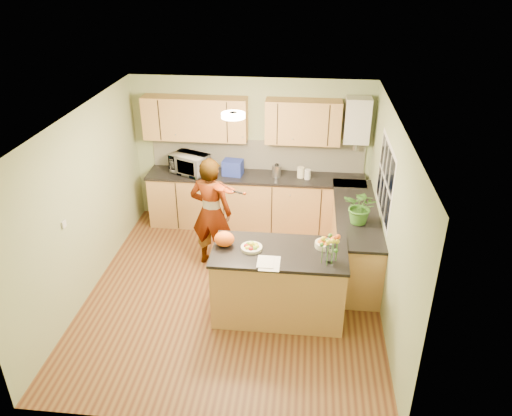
# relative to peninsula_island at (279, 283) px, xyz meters

# --- Properties ---
(floor) EXTENTS (4.50, 4.50, 0.00)m
(floor) POSITION_rel_peninsula_island_xyz_m (-0.65, 0.40, -0.48)
(floor) COLOR #522A17
(floor) RESTS_ON ground
(ceiling) EXTENTS (4.00, 4.50, 0.02)m
(ceiling) POSITION_rel_peninsula_island_xyz_m (-0.65, 0.40, 2.02)
(ceiling) COLOR white
(ceiling) RESTS_ON wall_back
(wall_back) EXTENTS (4.00, 0.02, 2.50)m
(wall_back) POSITION_rel_peninsula_island_xyz_m (-0.65, 2.65, 0.77)
(wall_back) COLOR #91A173
(wall_back) RESTS_ON floor
(wall_front) EXTENTS (4.00, 0.02, 2.50)m
(wall_front) POSITION_rel_peninsula_island_xyz_m (-0.65, -1.85, 0.77)
(wall_front) COLOR #91A173
(wall_front) RESTS_ON floor
(wall_left) EXTENTS (0.02, 4.50, 2.50)m
(wall_left) POSITION_rel_peninsula_island_xyz_m (-2.65, 0.40, 0.77)
(wall_left) COLOR #91A173
(wall_left) RESTS_ON floor
(wall_right) EXTENTS (0.02, 4.50, 2.50)m
(wall_right) POSITION_rel_peninsula_island_xyz_m (1.35, 0.40, 0.77)
(wall_right) COLOR #91A173
(wall_right) RESTS_ON floor
(back_counter) EXTENTS (3.64, 0.62, 0.94)m
(back_counter) POSITION_rel_peninsula_island_xyz_m (-0.55, 2.35, -0.01)
(back_counter) COLOR #B88849
(back_counter) RESTS_ON floor
(right_counter) EXTENTS (0.62, 2.24, 0.94)m
(right_counter) POSITION_rel_peninsula_island_xyz_m (1.05, 1.25, -0.01)
(right_counter) COLOR #B88849
(right_counter) RESTS_ON floor
(splashback) EXTENTS (3.60, 0.02, 0.52)m
(splashback) POSITION_rel_peninsula_island_xyz_m (-0.55, 2.63, 0.72)
(splashback) COLOR silver
(splashback) RESTS_ON back_counter
(upper_cabinets) EXTENTS (3.20, 0.34, 0.70)m
(upper_cabinets) POSITION_rel_peninsula_island_xyz_m (-0.83, 2.48, 1.37)
(upper_cabinets) COLOR #B88849
(upper_cabinets) RESTS_ON wall_back
(boiler) EXTENTS (0.40, 0.30, 0.86)m
(boiler) POSITION_rel_peninsula_island_xyz_m (1.05, 2.49, 1.41)
(boiler) COLOR silver
(boiler) RESTS_ON wall_back
(window_right) EXTENTS (0.01, 1.30, 1.05)m
(window_right) POSITION_rel_peninsula_island_xyz_m (1.34, 1.00, 1.07)
(window_right) COLOR silver
(window_right) RESTS_ON wall_right
(light_switch) EXTENTS (0.02, 0.09, 0.09)m
(light_switch) POSITION_rel_peninsula_island_xyz_m (-2.64, -0.20, 0.82)
(light_switch) COLOR silver
(light_switch) RESTS_ON wall_left
(ceiling_lamp) EXTENTS (0.30, 0.30, 0.07)m
(ceiling_lamp) POSITION_rel_peninsula_island_xyz_m (-0.65, 0.70, 1.98)
(ceiling_lamp) COLOR #FFEABF
(ceiling_lamp) RESTS_ON ceiling
(peninsula_island) EXTENTS (1.68, 0.86, 0.96)m
(peninsula_island) POSITION_rel_peninsula_island_xyz_m (0.00, 0.00, 0.00)
(peninsula_island) COLOR #B88849
(peninsula_island) RESTS_ON floor
(fruit_dish) EXTENTS (0.27, 0.27, 0.09)m
(fruit_dish) POSITION_rel_peninsula_island_xyz_m (-0.35, 0.00, 0.52)
(fruit_dish) COLOR beige
(fruit_dish) RESTS_ON peninsula_island
(orange_bowl) EXTENTS (0.24, 0.24, 0.14)m
(orange_bowl) POSITION_rel_peninsula_island_xyz_m (0.55, 0.15, 0.54)
(orange_bowl) COLOR beige
(orange_bowl) RESTS_ON peninsula_island
(flower_vase) EXTENTS (0.24, 0.24, 0.45)m
(flower_vase) POSITION_rel_peninsula_island_xyz_m (0.60, -0.18, 0.78)
(flower_vase) COLOR silver
(flower_vase) RESTS_ON peninsula_island
(orange_bag) EXTENTS (0.30, 0.27, 0.19)m
(orange_bag) POSITION_rel_peninsula_island_xyz_m (-0.70, 0.05, 0.58)
(orange_bag) COLOR orange
(orange_bag) RESTS_ON peninsula_island
(papers) EXTENTS (0.24, 0.33, 0.01)m
(papers) POSITION_rel_peninsula_island_xyz_m (-0.10, -0.30, 0.49)
(papers) COLOR white
(papers) RESTS_ON peninsula_island
(violinist) EXTENTS (0.68, 0.50, 1.71)m
(violinist) POSITION_rel_peninsula_island_xyz_m (-1.07, 1.11, 0.37)
(violinist) COLOR tan
(violinist) RESTS_ON floor
(violin) EXTENTS (0.64, 0.56, 0.16)m
(violin) POSITION_rel_peninsula_island_xyz_m (-0.87, 0.89, 0.89)
(violin) COLOR #4C1704
(violin) RESTS_ON violinist
(microwave) EXTENTS (0.71, 0.61, 0.33)m
(microwave) POSITION_rel_peninsula_island_xyz_m (-1.66, 2.34, 0.62)
(microwave) COLOR silver
(microwave) RESTS_ON back_counter
(blue_box) EXTENTS (0.35, 0.28, 0.26)m
(blue_box) POSITION_rel_peninsula_island_xyz_m (-0.93, 2.34, 0.58)
(blue_box) COLOR navy
(blue_box) RESTS_ON back_counter
(kettle) EXTENTS (0.15, 0.15, 0.27)m
(kettle) POSITION_rel_peninsula_island_xyz_m (-0.20, 2.34, 0.57)
(kettle) COLOR #AFAFB4
(kettle) RESTS_ON back_counter
(jar_cream) EXTENTS (0.13, 0.13, 0.18)m
(jar_cream) POSITION_rel_peninsula_island_xyz_m (0.20, 2.35, 0.55)
(jar_cream) COLOR beige
(jar_cream) RESTS_ON back_counter
(jar_white) EXTENTS (0.14, 0.14, 0.16)m
(jar_white) POSITION_rel_peninsula_island_xyz_m (0.31, 2.30, 0.54)
(jar_white) COLOR silver
(jar_white) RESTS_ON back_counter
(potted_plant) EXTENTS (0.57, 0.53, 0.50)m
(potted_plant) POSITION_rel_peninsula_island_xyz_m (1.05, 0.87, 0.71)
(potted_plant) COLOR #3F7C29
(potted_plant) RESTS_ON right_counter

